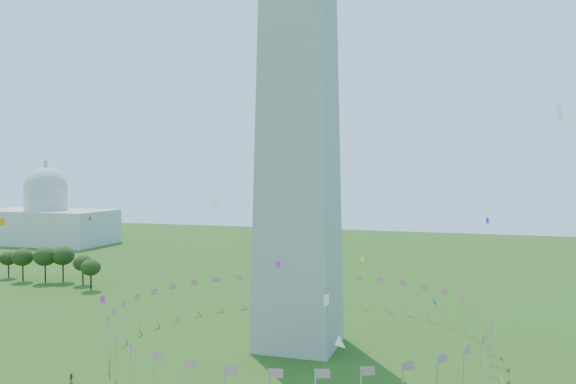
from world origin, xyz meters
name	(u,v)px	position (x,y,z in m)	size (l,w,h in m)	color
flag_ring	(299,325)	(0.00, 50.00, 4.50)	(80.24, 80.24, 9.00)	silver
capitol_building	(46,201)	(-180.00, 180.00, 23.00)	(70.00, 35.00, 46.00)	beige
kites_aloft	(296,278)	(7.38, 23.17, 20.24)	(97.33, 55.25, 36.98)	white
tree_line_west	(38,266)	(-106.59, 91.02, 5.64)	(55.34, 15.86, 12.26)	#2E4416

